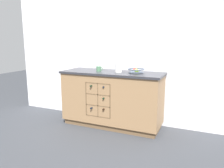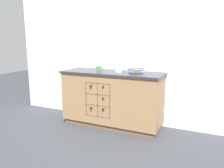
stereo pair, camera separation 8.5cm
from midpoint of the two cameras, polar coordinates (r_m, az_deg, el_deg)
name	(u,v)px [view 1 (the left image)]	position (r m, az deg, el deg)	size (l,w,h in m)	color
ground_plane	(112,125)	(3.85, -0.65, -10.69)	(14.00, 14.00, 0.00)	#383A3F
back_wall	(120,50)	(3.90, 1.46, 8.82)	(4.40, 0.06, 2.55)	white
kitchen_island	(112,99)	(3.70, -0.70, -3.86)	(1.70, 0.62, 0.93)	brown
fruit_bowl	(136,70)	(3.48, 5.62, 3.59)	(0.27, 0.27, 0.08)	#4C5666
white_pitcher	(119,66)	(3.56, 1.08, 4.73)	(0.18, 0.12, 0.19)	white
ceramic_mug	(99,69)	(3.69, -4.12, 3.99)	(0.12, 0.08, 0.08)	#4C7A56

